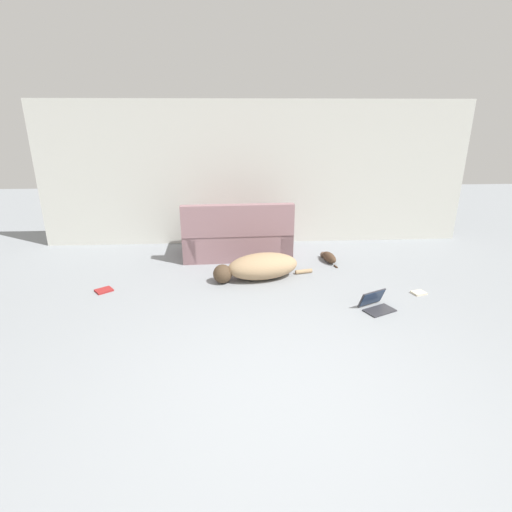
{
  "coord_description": "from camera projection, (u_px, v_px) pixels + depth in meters",
  "views": [
    {
      "loc": [
        -0.4,
        -2.54,
        2.18
      ],
      "look_at": [
        -0.14,
        1.91,
        0.58
      ],
      "focal_mm": 28.0,
      "sensor_mm": 36.0,
      "label": 1
    }
  ],
  "objects": [
    {
      "name": "ground_plane",
      "position": [
        288.0,
        406.0,
        3.15
      ],
      "size": [
        20.0,
        20.0,
        0.0
      ],
      "primitive_type": "plane",
      "color": "gray"
    },
    {
      "name": "wall_back",
      "position": [
        256.0,
        174.0,
        6.78
      ],
      "size": [
        7.27,
        0.06,
        2.4
      ],
      "color": "beige",
      "rests_on": "ground_plane"
    },
    {
      "name": "couch",
      "position": [
        237.0,
        238.0,
        6.42
      ],
      "size": [
        1.72,
        0.96,
        0.91
      ],
      "rotation": [
        0.0,
        0.0,
        3.18
      ],
      "color": "gray",
      "rests_on": "ground_plane"
    },
    {
      "name": "dog",
      "position": [
        259.0,
        267.0,
        5.52
      ],
      "size": [
        1.44,
        0.71,
        0.36
      ],
      "rotation": [
        0.0,
        0.0,
        3.37
      ],
      "color": "#A38460",
      "rests_on": "ground_plane"
    },
    {
      "name": "cat",
      "position": [
        329.0,
        257.0,
        6.19
      ],
      "size": [
        0.22,
        0.53,
        0.15
      ],
      "rotation": [
        0.0,
        0.0,
        1.8
      ],
      "color": "#473323",
      "rests_on": "ground_plane"
    },
    {
      "name": "laptop_open",
      "position": [
        375.0,
        303.0,
        4.71
      ],
      "size": [
        0.44,
        0.41,
        0.21
      ],
      "rotation": [
        0.0,
        0.0,
        0.44
      ],
      "color": "#2D2D33",
      "rests_on": "ground_plane"
    },
    {
      "name": "book_red",
      "position": [
        104.0,
        290.0,
        5.18
      ],
      "size": [
        0.26,
        0.25,
        0.02
      ],
      "rotation": [
        0.0,
        0.0,
        0.65
      ],
      "color": "maroon",
      "rests_on": "ground_plane"
    },
    {
      "name": "book_cream",
      "position": [
        419.0,
        293.0,
        5.11
      ],
      "size": [
        0.2,
        0.18,
        0.02
      ],
      "rotation": [
        0.0,
        0.0,
        0.28
      ],
      "color": "beige",
      "rests_on": "ground_plane"
    }
  ]
}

